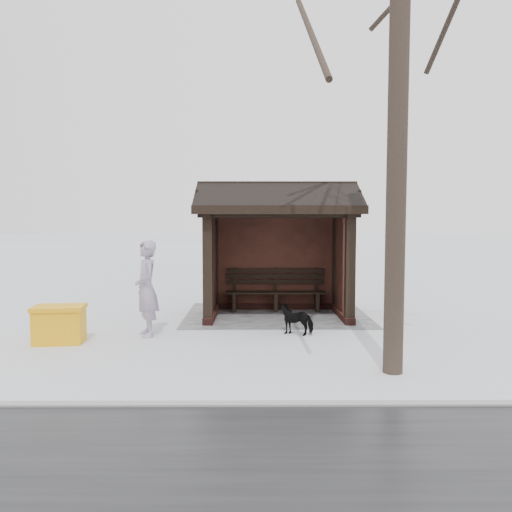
# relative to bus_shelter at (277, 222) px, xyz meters

# --- Properties ---
(ground) EXTENTS (120.00, 120.00, 0.00)m
(ground) POSITION_rel_bus_shelter_xyz_m (0.00, 0.16, -2.17)
(ground) COLOR silver
(ground) RESTS_ON ground
(kerb) EXTENTS (120.00, 0.15, 0.06)m
(kerb) POSITION_rel_bus_shelter_xyz_m (0.00, 5.66, -2.16)
(kerb) COLOR gray
(kerb) RESTS_ON ground
(trampled_patch) EXTENTS (4.20, 3.20, 0.02)m
(trampled_patch) POSITION_rel_bus_shelter_xyz_m (0.00, -0.04, -2.16)
(trampled_patch) COLOR #95959A
(trampled_patch) RESTS_ON ground
(bus_shelter) EXTENTS (3.60, 2.40, 3.09)m
(bus_shelter) POSITION_rel_bus_shelter_xyz_m (0.00, 0.00, 0.00)
(bus_shelter) COLOR #351713
(bus_shelter) RESTS_ON ground
(pedestrian) EXTENTS (0.67, 0.79, 1.84)m
(pedestrian) POSITION_rel_bus_shelter_xyz_m (2.58, 2.04, -1.25)
(pedestrian) COLOR #9B8DA5
(pedestrian) RESTS_ON ground
(dog) EXTENTS (0.76, 0.54, 0.59)m
(dog) POSITION_rel_bus_shelter_xyz_m (-0.31, 1.89, -1.87)
(dog) COLOR black
(dog) RESTS_ON ground
(grit_bin) EXTENTS (0.95, 0.70, 0.68)m
(grit_bin) POSITION_rel_bus_shelter_xyz_m (4.05, 2.58, -1.82)
(grit_bin) COLOR #ECA00D
(grit_bin) RESTS_ON ground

